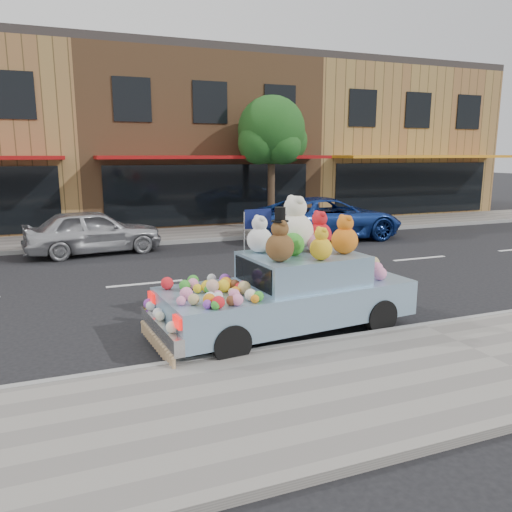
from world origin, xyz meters
name	(u,v)px	position (x,y,z in m)	size (l,w,h in m)	color
ground	(297,270)	(0.00, 0.00, 0.00)	(120.00, 120.00, 0.00)	black
near_sidewalk	(491,360)	(0.00, -6.50, 0.06)	(60.00, 3.00, 0.12)	gray
far_sidewalk	(223,232)	(0.00, 6.50, 0.06)	(60.00, 3.00, 0.12)	gray
near_kerb	(423,327)	(0.00, -5.00, 0.07)	(60.00, 0.12, 0.13)	gray
far_kerb	(236,238)	(0.00, 5.00, 0.07)	(60.00, 0.12, 0.13)	gray
storefront_mid	(187,140)	(0.00, 11.97, 3.64)	(10.00, 9.80, 7.30)	brown
storefront_right	(368,142)	(10.00, 11.97, 3.64)	(10.00, 9.80, 7.30)	olive
street_tree	(272,136)	(2.03, 6.55, 3.69)	(3.00, 2.70, 5.22)	#38281C
car_silver	(93,231)	(-4.87, 4.28, 0.69)	(1.63, 4.06, 1.38)	#B6B7BB
car_blue	(327,218)	(3.18, 4.07, 0.75)	(2.50, 5.43, 1.51)	navy
art_car	(289,286)	(-2.17, -4.14, 0.81)	(4.63, 2.16, 2.32)	black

